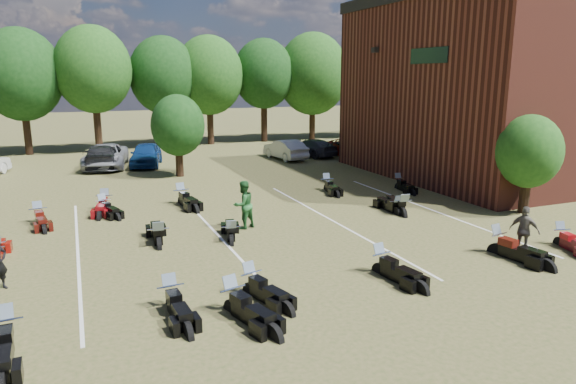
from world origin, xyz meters
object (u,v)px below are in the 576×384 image
motorcycle_14 (39,223)px  car_4 (146,154)px  person_grey (524,231)px  motorcycle_3 (233,312)px  person_green (243,205)px  motorcycle_0 (8,348)px

motorcycle_14 → car_4: bearing=55.1°
person_grey → motorcycle_14: 18.82m
car_4 → motorcycle_3: car_4 is taller
car_4 → motorcycle_14: 13.93m
person_grey → motorcycle_3: size_ratio=0.69×
person_green → person_grey: person_green is taller
person_grey → motorcycle_0: 15.66m
person_grey → person_green: bearing=24.0°
motorcycle_0 → motorcycle_14: bearing=87.2°
motorcycle_3 → motorcycle_14: motorcycle_3 is taller
car_4 → motorcycle_14: (-6.04, -12.53, -0.79)m
person_grey → motorcycle_0: (-15.63, -0.23, -0.84)m
motorcycle_0 → person_green: bearing=39.4°
car_4 → person_grey: (9.46, -23.17, 0.06)m
person_grey → motorcycle_3: 10.49m
person_grey → motorcycle_0: size_ratio=0.67×
motorcycle_0 → motorcycle_14: 10.88m
person_green → motorcycle_3: person_green is taller
person_grey → motorcycle_14: size_ratio=0.75×
person_grey → motorcycle_0: person_grey is taller
car_4 → motorcycle_0: bearing=-90.8°
car_4 → motorcycle_14: bearing=-101.7°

